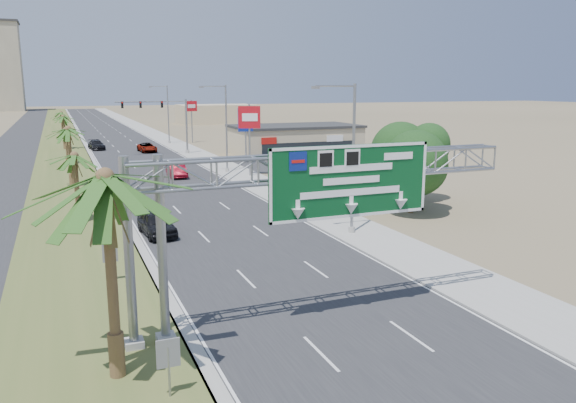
% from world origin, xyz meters
% --- Properties ---
extents(road, '(12.00, 300.00, 0.02)m').
position_xyz_m(road, '(0.00, 110.00, 0.01)').
color(road, '#28282B').
rests_on(road, ground).
extents(sidewalk_right, '(4.00, 300.00, 0.10)m').
position_xyz_m(sidewalk_right, '(8.50, 110.00, 0.05)').
color(sidewalk_right, '#9E9B93').
rests_on(sidewalk_right, ground).
extents(median_grass, '(7.00, 300.00, 0.12)m').
position_xyz_m(median_grass, '(-10.00, 110.00, 0.06)').
color(median_grass, '#4F5E29').
rests_on(median_grass, ground).
extents(opposing_road, '(8.00, 300.00, 0.02)m').
position_xyz_m(opposing_road, '(-17.00, 110.00, 0.01)').
color(opposing_road, '#28282B').
rests_on(opposing_road, ground).
extents(sign_gantry, '(16.75, 1.24, 7.50)m').
position_xyz_m(sign_gantry, '(-1.06, 9.93, 6.06)').
color(sign_gantry, gray).
rests_on(sign_gantry, ground).
extents(palm_near, '(5.70, 5.70, 8.35)m').
position_xyz_m(palm_near, '(-9.20, 8.00, 6.93)').
color(palm_near, brown).
rests_on(palm_near, ground).
extents(palm_row_b, '(3.99, 3.99, 5.95)m').
position_xyz_m(palm_row_b, '(-9.50, 32.00, 4.90)').
color(palm_row_b, brown).
rests_on(palm_row_b, ground).
extents(palm_row_c, '(3.99, 3.99, 6.75)m').
position_xyz_m(palm_row_c, '(-9.50, 48.00, 5.66)').
color(palm_row_c, brown).
rests_on(palm_row_c, ground).
extents(palm_row_d, '(3.99, 3.99, 5.45)m').
position_xyz_m(palm_row_d, '(-9.50, 66.00, 4.42)').
color(palm_row_d, brown).
rests_on(palm_row_d, ground).
extents(palm_row_e, '(3.99, 3.99, 6.15)m').
position_xyz_m(palm_row_e, '(-9.50, 85.00, 5.09)').
color(palm_row_e, brown).
rests_on(palm_row_e, ground).
extents(palm_row_f, '(3.99, 3.99, 5.75)m').
position_xyz_m(palm_row_f, '(-9.50, 110.00, 4.71)').
color(palm_row_f, brown).
rests_on(palm_row_f, ground).
extents(streetlight_near, '(3.27, 0.44, 10.00)m').
position_xyz_m(streetlight_near, '(7.30, 22.00, 4.69)').
color(streetlight_near, gray).
rests_on(streetlight_near, ground).
extents(streetlight_mid, '(3.27, 0.44, 10.00)m').
position_xyz_m(streetlight_mid, '(7.30, 52.00, 4.69)').
color(streetlight_mid, gray).
rests_on(streetlight_mid, ground).
extents(streetlight_far, '(3.27, 0.44, 10.00)m').
position_xyz_m(streetlight_far, '(7.30, 88.00, 4.69)').
color(streetlight_far, gray).
rests_on(streetlight_far, ground).
extents(signal_mast, '(10.28, 0.71, 8.00)m').
position_xyz_m(signal_mast, '(5.17, 71.97, 4.85)').
color(signal_mast, gray).
rests_on(signal_mast, ground).
extents(store_building, '(18.00, 10.00, 4.00)m').
position_xyz_m(store_building, '(22.00, 66.00, 2.00)').
color(store_building, '#C6B185').
rests_on(store_building, ground).
extents(oak_near, '(4.50, 4.50, 6.80)m').
position_xyz_m(oak_near, '(15.00, 26.00, 4.53)').
color(oak_near, brown).
rests_on(oak_near, ground).
extents(oak_far, '(3.50, 3.50, 5.60)m').
position_xyz_m(oak_far, '(18.00, 30.00, 3.82)').
color(oak_far, brown).
rests_on(oak_far, ground).
extents(median_signback_a, '(0.75, 0.08, 2.08)m').
position_xyz_m(median_signback_a, '(-7.80, 6.00, 1.45)').
color(median_signback_a, gray).
rests_on(median_signback_a, ground).
extents(median_signback_b, '(0.75, 0.08, 2.08)m').
position_xyz_m(median_signback_b, '(-8.50, 18.00, 1.45)').
color(median_signback_b, gray).
rests_on(median_signback_b, ground).
extents(building_distant_right, '(20.00, 12.00, 5.00)m').
position_xyz_m(building_distant_right, '(30.00, 140.00, 2.50)').
color(building_distant_right, '#C6B185').
rests_on(building_distant_right, ground).
extents(car_left_lane, '(2.30, 4.88, 1.61)m').
position_xyz_m(car_left_lane, '(-4.80, 26.61, 0.81)').
color(car_left_lane, black).
rests_on(car_left_lane, ground).
extents(car_mid_lane, '(1.89, 5.01, 1.63)m').
position_xyz_m(car_mid_lane, '(1.36, 50.85, 0.82)').
color(car_mid_lane, maroon).
rests_on(car_mid_lane, ground).
extents(car_right_lane, '(2.59, 5.12, 1.39)m').
position_xyz_m(car_right_lane, '(2.00, 76.63, 0.69)').
color(car_right_lane, gray).
rests_on(car_right_lane, ground).
extents(car_far, '(2.64, 5.23, 1.46)m').
position_xyz_m(car_far, '(-4.91, 83.02, 0.73)').
color(car_far, black).
rests_on(car_far, ground).
extents(pole_sign_red_near, '(2.31, 1.26, 7.93)m').
position_xyz_m(pole_sign_red_near, '(9.00, 48.15, 6.15)').
color(pole_sign_red_near, gray).
rests_on(pole_sign_red_near, ground).
extents(pole_sign_blue, '(2.02, 0.47, 7.31)m').
position_xyz_m(pole_sign_blue, '(12.09, 59.03, 5.35)').
color(pole_sign_blue, gray).
rests_on(pole_sign_blue, ground).
extents(pole_sign_red_far, '(2.16, 1.07, 7.53)m').
position_xyz_m(pole_sign_red_far, '(11.72, 88.58, 5.90)').
color(pole_sign_red_far, gray).
rests_on(pole_sign_red_far, ground).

